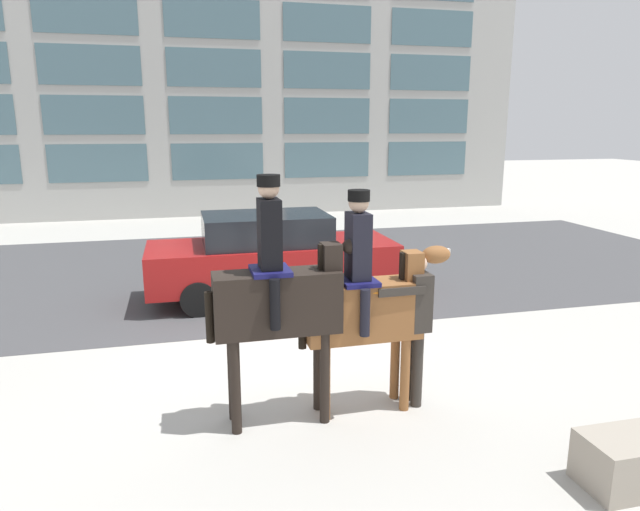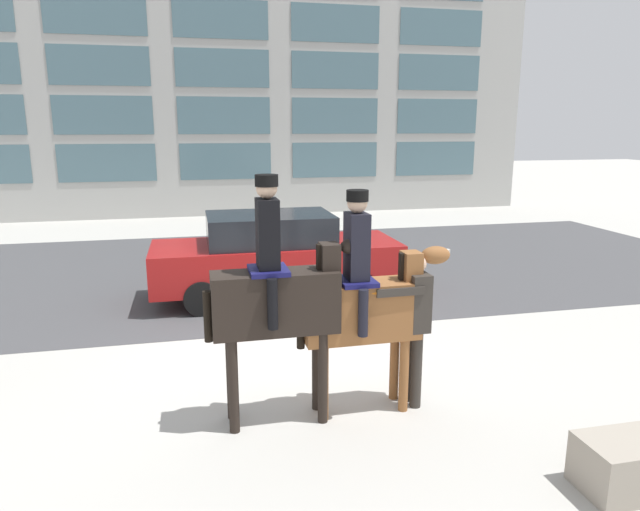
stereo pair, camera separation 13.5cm
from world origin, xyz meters
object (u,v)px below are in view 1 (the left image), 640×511
Objects in this scene: street_car_near_lane at (271,255)px; pedestrian_bystander at (415,317)px; mounted_horse_lead at (280,296)px; mounted_horse_companion at (366,302)px.

pedestrian_bystander is at bearing -78.47° from street_car_near_lane.
mounted_horse_lead reaches higher than pedestrian_bystander.
mounted_horse_lead is at bearing -97.80° from street_car_near_lane.
street_car_near_lane is at bearing 82.22° from mounted_horse_lead.
mounted_horse_companion reaches higher than pedestrian_bystander.
mounted_horse_lead is 4.72m from street_car_near_lane.
pedestrian_bystander is at bearing 0.83° from mounted_horse_lead.
mounted_horse_lead reaches higher than street_car_near_lane.
street_car_near_lane is (-0.35, 4.59, -0.46)m from mounted_horse_companion.
mounted_horse_lead is 0.59× the size of street_car_near_lane.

